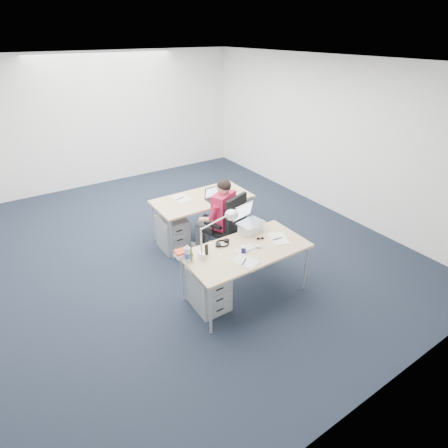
% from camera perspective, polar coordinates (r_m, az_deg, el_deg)
% --- Properties ---
extents(floor, '(7.00, 7.00, 0.00)m').
position_cam_1_polar(floor, '(5.96, -5.89, -3.06)').
color(floor, black).
rests_on(floor, ground).
extents(room, '(6.02, 7.02, 2.80)m').
position_cam_1_polar(room, '(5.25, -6.85, 12.98)').
color(room, white).
rests_on(room, ground).
extents(desk_near, '(1.60, 0.80, 0.73)m').
position_cam_1_polar(desk_near, '(4.46, 3.63, -4.58)').
color(desk_near, tan).
rests_on(desk_near, ground).
extents(desk_far, '(1.60, 0.80, 0.73)m').
position_cam_1_polar(desk_far, '(5.80, -3.56, 3.84)').
color(desk_far, tan).
rests_on(desk_far, ground).
extents(office_chair, '(0.88, 0.88, 1.10)m').
position_cam_1_polar(office_chair, '(5.42, 0.21, -2.56)').
color(office_chair, black).
rests_on(office_chair, ground).
extents(seated_person, '(0.61, 0.76, 1.28)m').
position_cam_1_polar(seated_person, '(5.34, -1.33, 1.12)').
color(seated_person, '#B91A3F').
rests_on(seated_person, ground).
extents(drawer_pedestal_near, '(0.40, 0.50, 0.55)m').
position_cam_1_polar(drawer_pedestal_near, '(4.52, -2.51, -10.49)').
color(drawer_pedestal_near, '#95989A').
rests_on(drawer_pedestal_near, ground).
extents(drawer_pedestal_far, '(0.40, 0.50, 0.55)m').
position_cam_1_polar(drawer_pedestal_far, '(5.72, -8.39, -1.49)').
color(drawer_pedestal_far, '#95989A').
rests_on(drawer_pedestal_far, ground).
extents(silver_laptop, '(0.40, 0.34, 0.37)m').
position_cam_1_polar(silver_laptop, '(4.72, 4.42, 0.72)').
color(silver_laptop, silver).
rests_on(silver_laptop, desk_near).
extents(wireless_keyboard, '(0.28, 0.12, 0.01)m').
position_cam_1_polar(wireless_keyboard, '(4.42, 3.36, -4.14)').
color(wireless_keyboard, white).
rests_on(wireless_keyboard, desk_near).
extents(computer_mouse, '(0.08, 0.10, 0.03)m').
position_cam_1_polar(computer_mouse, '(4.47, 5.55, -3.63)').
color(computer_mouse, white).
rests_on(computer_mouse, desk_near).
extents(headphones, '(0.26, 0.22, 0.04)m').
position_cam_1_polar(headphones, '(4.52, -0.26, -3.09)').
color(headphones, black).
rests_on(headphones, desk_near).
extents(can_koozie, '(0.06, 0.06, 0.10)m').
position_cam_1_polar(can_koozie, '(4.33, 3.21, -4.24)').
color(can_koozie, '#181544').
rests_on(can_koozie, desk_near).
extents(water_bottle, '(0.08, 0.08, 0.22)m').
position_cam_1_polar(water_bottle, '(4.16, -5.99, -4.86)').
color(water_bottle, silver).
rests_on(water_bottle, desk_near).
extents(bear_figurine, '(0.10, 0.08, 0.17)m').
position_cam_1_polar(bear_figurine, '(4.19, -5.62, -4.95)').
color(bear_figurine, '#35691C').
rests_on(bear_figurine, desk_near).
extents(book_stack, '(0.20, 0.16, 0.08)m').
position_cam_1_polar(book_stack, '(4.30, -6.82, -4.77)').
color(book_stack, silver).
rests_on(book_stack, desk_near).
extents(cordless_phone, '(0.04, 0.04, 0.14)m').
position_cam_1_polar(cordless_phone, '(4.29, -2.87, -4.20)').
color(cordless_phone, black).
rests_on(cordless_phone, desk_near).
extents(papers_left, '(0.29, 0.35, 0.01)m').
position_cam_1_polar(papers_left, '(4.20, 3.53, -6.15)').
color(papers_left, '#EAF68E').
rests_on(papers_left, desk_near).
extents(papers_right, '(0.32, 0.37, 0.01)m').
position_cam_1_polar(papers_right, '(4.68, 8.88, -2.44)').
color(papers_right, '#EAF68E').
rests_on(papers_right, desk_near).
extents(sunglasses, '(0.11, 0.08, 0.02)m').
position_cam_1_polar(sunglasses, '(4.64, 5.95, -2.40)').
color(sunglasses, black).
rests_on(sunglasses, desk_near).
extents(desk_lamp, '(0.51, 0.24, 0.56)m').
position_cam_1_polar(desk_lamp, '(4.19, -1.79, -1.70)').
color(desk_lamp, silver).
rests_on(desk_lamp, desk_near).
extents(dark_laptop, '(0.30, 0.29, 0.21)m').
position_cam_1_polar(dark_laptop, '(5.66, -1.31, 4.90)').
color(dark_laptop, black).
rests_on(dark_laptop, desk_far).
extents(far_cup, '(0.08, 0.08, 0.09)m').
position_cam_1_polar(far_cup, '(6.19, -0.61, 6.48)').
color(far_cup, white).
rests_on(far_cup, desk_far).
extents(far_papers, '(0.24, 0.34, 0.01)m').
position_cam_1_polar(far_papers, '(5.78, -6.94, 4.13)').
color(far_papers, white).
rests_on(far_papers, desk_far).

